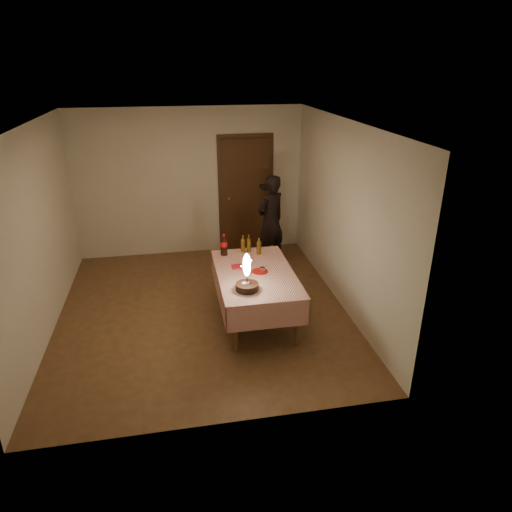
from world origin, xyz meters
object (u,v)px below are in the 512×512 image
red_cup (246,269)px  cola_bottle (224,245)px  amber_bottle_right (259,247)px  photographer (270,221)px  clear_cup (262,271)px  amber_bottle_mid (249,244)px  birthday_cake (247,282)px  dining_table (255,279)px  amber_bottle_left (243,244)px  red_plate (260,271)px

red_cup → cola_bottle: size_ratio=0.31×
amber_bottle_right → photographer: size_ratio=0.16×
clear_cup → amber_bottle_mid: amber_bottle_mid is taller
birthday_cake → clear_cup: (0.28, 0.43, -0.07)m
dining_table → red_cup: 0.19m
amber_bottle_right → photographer: (0.43, 1.17, -0.02)m
birthday_cake → cola_bottle: (-0.14, 1.15, 0.04)m
clear_cup → cola_bottle: cola_bottle is taller
cola_bottle → amber_bottle_mid: cola_bottle is taller
clear_cup → cola_bottle: bearing=120.1°
cola_bottle → photographer: size_ratio=0.20×
dining_table → clear_cup: size_ratio=19.11×
birthday_cake → photographer: 2.38m
clear_cup → amber_bottle_left: 0.81m
birthday_cake → amber_bottle_left: size_ratio=1.91×
dining_table → photographer: size_ratio=1.09×
clear_cup → amber_bottle_mid: (-0.05, 0.78, 0.07)m
photographer → amber_bottle_right: bearing=-110.0°
clear_cup → red_plate: bearing=108.8°
red_cup → clear_cup: size_ratio=1.11×
clear_cup → cola_bottle: 0.85m
amber_bottle_left → red_plate: bearing=-81.4°
cola_bottle → amber_bottle_right: size_ratio=1.25×
red_cup → amber_bottle_right: 0.65m
amber_bottle_mid → dining_table: bearing=-93.0°
cola_bottle → photographer: bearing=49.7°
red_plate → amber_bottle_left: bearing=98.6°
red_plate → clear_cup: size_ratio=2.44×
red_plate → amber_bottle_right: 0.61m
birthday_cake → amber_bottle_right: 1.14m
red_plate → amber_bottle_mid: amber_bottle_mid is taller
red_plate → cola_bottle: (-0.40, 0.66, 0.15)m
red_plate → amber_bottle_left: 0.74m
dining_table → clear_cup: 0.17m
birthday_cake → cola_bottle: bearing=97.0°
amber_bottle_right → amber_bottle_mid: (-0.13, 0.13, 0.00)m
dining_table → amber_bottle_left: (-0.05, 0.73, 0.21)m
red_plate → red_cup: 0.19m
cola_bottle → amber_bottle_left: bearing=12.6°
dining_table → cola_bottle: (-0.34, 0.67, 0.25)m
red_cup → clear_cup: 0.22m
dining_table → birthday_cake: (-0.19, -0.49, 0.21)m
red_cup → photographer: (0.71, 1.75, 0.05)m
birthday_cake → red_cup: (0.07, 0.50, -0.07)m
clear_cup → amber_bottle_left: amber_bottle_left is taller
dining_table → red_plate: 0.12m
birthday_cake → red_plate: bearing=62.5°
amber_bottle_right → cola_bottle: bearing=171.6°
amber_bottle_right → photographer: photographer is taller
clear_cup → photographer: (0.51, 1.82, 0.05)m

